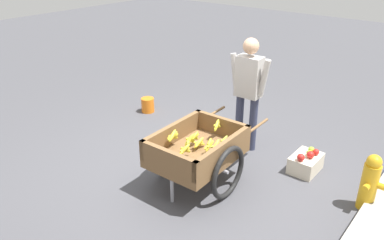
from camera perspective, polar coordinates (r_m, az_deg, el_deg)
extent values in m
plane|color=#47474C|center=(5.08, -0.46, -6.97)|extent=(24.00, 24.00, 0.00)
cube|color=brown|center=(4.56, 0.76, -5.16)|extent=(1.12, 0.83, 0.10)
cube|color=brown|center=(4.13, -3.56, -6.01)|extent=(0.08, 0.80, 0.24)
cube|color=brown|center=(4.86, 4.44, -0.95)|extent=(0.08, 0.80, 0.24)
cube|color=brown|center=(4.30, 4.75, -4.70)|extent=(1.10, 0.09, 0.24)
cube|color=brown|center=(4.68, -2.86, -1.97)|extent=(1.10, 0.09, 0.24)
torus|color=black|center=(4.40, 5.40, -7.79)|extent=(0.64, 0.08, 0.64)
torus|color=black|center=(4.84, -3.43, -4.37)|extent=(0.64, 0.08, 0.64)
cylinder|color=#9E9EA8|center=(4.60, 0.76, -6.02)|extent=(0.06, 0.88, 0.04)
cylinder|color=brown|center=(4.96, 9.65, -0.97)|extent=(0.55, 0.05, 0.04)
cylinder|color=brown|center=(5.27, 3.17, 1.00)|extent=(0.55, 0.05, 0.04)
cylinder|color=#9E9EA8|center=(4.38, -2.99, -10.17)|extent=(0.04, 0.04, 0.35)
ellipsoid|color=gold|center=(4.56, 1.09, -3.51)|extent=(0.19, 0.10, 0.13)
ellipsoid|color=gold|center=(4.55, 1.08, -3.47)|extent=(0.19, 0.07, 0.09)
ellipsoid|color=gold|center=(4.53, 1.03, -3.45)|extent=(0.19, 0.07, 0.08)
ellipsoid|color=gold|center=(4.51, 1.00, -3.42)|extent=(0.19, 0.07, 0.13)
ellipsoid|color=gold|center=(4.61, 0.35, -2.66)|extent=(0.18, 0.05, 0.13)
ellipsoid|color=gold|center=(4.59, 0.33, -2.62)|extent=(0.19, 0.10, 0.08)
ellipsoid|color=gold|center=(4.57, 0.26, -2.61)|extent=(0.19, 0.08, 0.09)
ellipsoid|color=gold|center=(4.56, 0.22, -2.57)|extent=(0.18, 0.07, 0.13)
ellipsoid|color=gold|center=(4.57, -0.21, -3.02)|extent=(0.18, 0.09, 0.14)
ellipsoid|color=gold|center=(4.55, -0.27, -3.00)|extent=(0.19, 0.09, 0.08)
ellipsoid|color=gold|center=(4.54, -0.32, -2.98)|extent=(0.19, 0.09, 0.08)
ellipsoid|color=gold|center=(4.52, -0.40, -2.98)|extent=(0.17, 0.08, 0.15)
ellipsoid|color=gold|center=(4.35, -0.97, -4.45)|extent=(0.18, 0.08, 0.15)
ellipsoid|color=gold|center=(4.34, -1.04, -4.45)|extent=(0.19, 0.06, 0.09)
ellipsoid|color=gold|center=(4.32, -1.12, -4.44)|extent=(0.19, 0.06, 0.08)
ellipsoid|color=gold|center=(4.30, -1.14, -4.41)|extent=(0.19, 0.09, 0.13)
ellipsoid|color=gold|center=(4.57, -2.83, -2.52)|extent=(0.18, 0.06, 0.13)
ellipsoid|color=gold|center=(4.55, -2.85, -2.47)|extent=(0.19, 0.06, 0.10)
ellipsoid|color=gold|center=(4.54, -2.88, -2.43)|extent=(0.18, 0.07, 0.05)
ellipsoid|color=gold|center=(4.52, -2.91, -2.39)|extent=(0.19, 0.06, 0.10)
ellipsoid|color=gold|center=(4.51, -2.94, -2.34)|extent=(0.18, 0.08, 0.14)
ellipsoid|color=gold|center=(4.42, 2.64, -3.77)|extent=(0.18, 0.10, 0.14)
ellipsoid|color=gold|center=(4.40, 2.60, -3.75)|extent=(0.19, 0.11, 0.09)
ellipsoid|color=gold|center=(4.38, 2.53, -3.75)|extent=(0.19, 0.04, 0.08)
ellipsoid|color=gold|center=(4.36, 2.49, -3.74)|extent=(0.18, 0.09, 0.15)
ellipsoid|color=gold|center=(4.41, 3.58, -4.00)|extent=(0.18, 0.07, 0.13)
ellipsoid|color=gold|center=(4.40, 3.59, -3.95)|extent=(0.19, 0.09, 0.09)
ellipsoid|color=gold|center=(4.38, 3.59, -3.91)|extent=(0.19, 0.11, 0.05)
ellipsoid|color=gold|center=(4.37, 3.58, -3.87)|extent=(0.19, 0.09, 0.10)
ellipsoid|color=gold|center=(4.35, 3.55, -3.84)|extent=(0.17, 0.06, 0.14)
ellipsoid|color=gold|center=(4.75, 3.76, -0.89)|extent=(0.18, 0.05, 0.12)
ellipsoid|color=gold|center=(4.74, 3.75, -0.85)|extent=(0.19, 0.11, 0.08)
ellipsoid|color=gold|center=(4.72, 3.71, -0.83)|extent=(0.19, 0.10, 0.08)
ellipsoid|color=gold|center=(4.70, 3.68, -0.79)|extent=(0.18, 0.09, 0.14)
ellipsoid|color=gold|center=(4.54, 4.80, -3.18)|extent=(0.18, 0.06, 0.13)
ellipsoid|color=gold|center=(4.52, 4.73, -3.18)|extent=(0.18, 0.05, 0.05)
ellipsoid|color=gold|center=(4.49, 4.62, -3.22)|extent=(0.17, 0.07, 0.15)
ellipsoid|color=gold|center=(4.45, 4.95, -3.78)|extent=(0.18, 0.10, 0.13)
ellipsoid|color=gold|center=(4.43, 4.88, -3.79)|extent=(0.18, 0.05, 0.05)
ellipsoid|color=gold|center=(4.40, 4.79, -3.81)|extent=(0.17, 0.09, 0.15)
cylinder|color=#333851|center=(5.38, 9.04, -0.62)|extent=(0.11, 0.11, 0.78)
cylinder|color=#333851|center=(5.48, 7.04, -0.01)|extent=(0.11, 0.11, 0.78)
cube|color=#B7B2AD|center=(5.18, 8.47, 6.38)|extent=(0.21, 0.35, 0.55)
sphere|color=tan|center=(5.06, 8.77, 10.81)|extent=(0.21, 0.21, 0.21)
cylinder|color=#B7B2AD|center=(5.07, 10.66, 6.15)|extent=(0.08, 0.15, 0.51)
cylinder|color=#B7B2AD|center=(5.27, 6.40, 7.16)|extent=(0.08, 0.16, 0.51)
cylinder|color=gold|center=(4.65, 24.76, -8.99)|extent=(0.18, 0.18, 0.55)
sphere|color=gold|center=(4.49, 25.48, -5.63)|extent=(0.16, 0.16, 0.16)
cylinder|color=gold|center=(4.52, 24.50, -9.06)|extent=(0.10, 0.07, 0.07)
cylinder|color=gold|center=(4.60, 26.19, -8.82)|extent=(0.07, 0.10, 0.07)
cylinder|color=orange|center=(6.67, -6.60, 2.24)|extent=(0.22, 0.22, 0.25)
cube|color=beige|center=(5.16, 16.53, -6.19)|extent=(0.44, 0.32, 0.22)
sphere|color=red|center=(4.95, 15.88, -5.37)|extent=(0.10, 0.10, 0.10)
sphere|color=red|center=(5.04, 17.21, -4.95)|extent=(0.10, 0.10, 0.10)
sphere|color=#99BF33|center=(5.10, 17.05, -4.72)|extent=(0.07, 0.07, 0.07)
sphere|color=#99BF33|center=(5.18, 17.32, -4.26)|extent=(0.08, 0.08, 0.08)
sphere|color=red|center=(5.14, 17.95, -4.55)|extent=(0.08, 0.08, 0.08)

